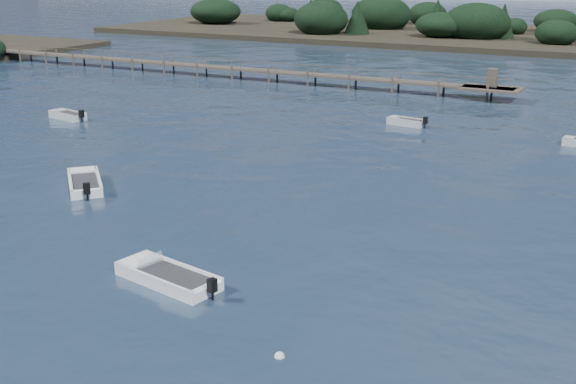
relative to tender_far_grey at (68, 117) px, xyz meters
The scene contains 7 objects.
ground 41.57m from the tender_far_grey, 57.11° to the left, with size 400.00×400.00×0.00m, color #162435.
tender_far_grey is the anchor object (origin of this frame).
dinghy_mid_grey 18.47m from the tender_far_grey, 43.18° to the right, with size 4.12×4.05×1.15m.
tender_far_white 25.45m from the tender_far_grey, 22.88° to the left, with size 3.09×1.53×1.04m.
dinghy_mid_white_a 31.77m from the tender_far_grey, 39.41° to the right, with size 4.64×2.36×1.07m.
buoy_b 38.35m from the tender_far_grey, 36.67° to the right, with size 0.32×0.32×0.32m, color white.
jetty 22.93m from the tender_far_grey, 87.92° to the left, with size 64.50×3.20×3.40m.
Camera 1 is at (17.40, -14.65, 11.36)m, focal length 45.00 mm.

